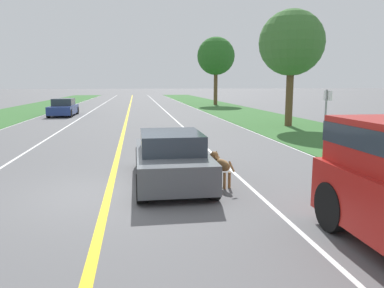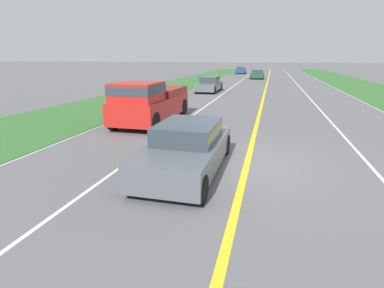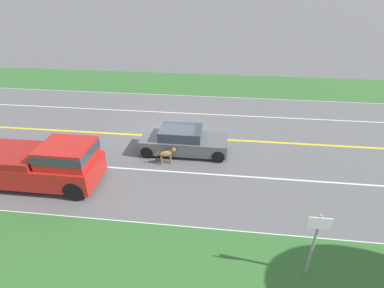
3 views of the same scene
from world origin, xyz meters
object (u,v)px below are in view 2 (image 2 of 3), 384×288
(ego_car, at_px, (187,149))
(car_trailing_far, at_px, (241,70))
(pickup_truck, at_px, (150,102))
(car_trailing_mid, at_px, (257,74))
(dog, at_px, (154,143))
(car_trailing_near, at_px, (209,85))

(ego_car, xyz_separation_m, car_trailing_far, (3.88, -53.35, -0.00))
(ego_car, distance_m, pickup_truck, 6.68)
(car_trailing_far, bearing_deg, car_trailing_mid, 105.59)
(pickup_truck, relative_size, car_trailing_far, 1.19)
(pickup_truck, distance_m, car_trailing_far, 47.64)
(pickup_truck, bearing_deg, dog, 113.62)
(ego_car, xyz_separation_m, dog, (1.21, -0.61, -0.08))
(ego_car, distance_m, car_trailing_far, 53.49)
(car_trailing_near, height_order, car_trailing_mid, car_trailing_near)
(dog, distance_m, car_trailing_near, 19.46)
(car_trailing_near, bearing_deg, ego_car, 99.74)
(ego_car, height_order, dog, ego_car)
(ego_car, bearing_deg, car_trailing_near, -80.26)
(pickup_truck, xyz_separation_m, car_trailing_far, (0.44, -47.64, -0.40))
(car_trailing_near, bearing_deg, car_trailing_mid, -99.75)
(ego_car, bearing_deg, car_trailing_mid, -89.94)
(dog, height_order, car_trailing_mid, car_trailing_mid)
(dog, relative_size, car_trailing_far, 0.24)
(pickup_truck, height_order, car_trailing_far, pickup_truck)
(ego_car, xyz_separation_m, car_trailing_near, (3.42, -19.95, 0.01))
(dog, xyz_separation_m, car_trailing_mid, (-1.17, -38.99, 0.08))
(car_trailing_near, distance_m, car_trailing_far, 33.41)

